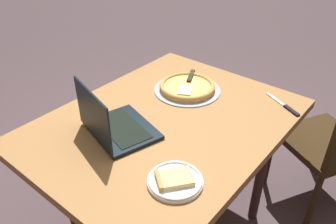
% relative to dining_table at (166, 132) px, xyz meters
% --- Properties ---
extents(ground_plane, '(12.00, 12.00, 0.00)m').
position_rel_dining_table_xyz_m(ground_plane, '(0.00, 0.00, -0.68)').
color(ground_plane, '#48373B').
extents(dining_table, '(1.27, 0.98, 0.75)m').
position_rel_dining_table_xyz_m(dining_table, '(0.00, 0.00, 0.00)').
color(dining_table, olive).
rests_on(dining_table, ground_plane).
extents(laptop, '(0.33, 0.38, 0.25)m').
position_rel_dining_table_xyz_m(laptop, '(0.23, -0.11, 0.12)').
color(laptop, black).
rests_on(laptop, dining_table).
extents(pizza_plate, '(0.21, 0.21, 0.04)m').
position_rel_dining_table_xyz_m(pizza_plate, '(0.30, 0.29, 0.08)').
color(pizza_plate, white).
rests_on(pizza_plate, dining_table).
extents(pizza_tray, '(0.36, 0.36, 0.04)m').
position_rel_dining_table_xyz_m(pizza_tray, '(-0.29, -0.09, 0.09)').
color(pizza_tray, '#959CAA').
rests_on(pizza_tray, dining_table).
extents(table_knife, '(0.13, 0.23, 0.01)m').
position_rel_dining_table_xyz_m(table_knife, '(-0.47, 0.39, 0.07)').
color(table_knife, '#B0BEB5').
rests_on(table_knife, dining_table).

